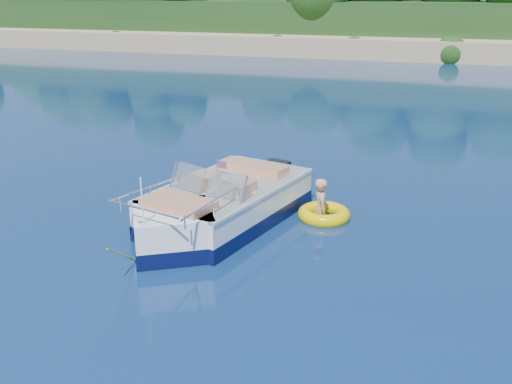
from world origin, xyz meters
TOP-DOWN VIEW (x-y plane):
  - ground at (0.00, 0.00)m, footprint 160.00×160.00m
  - shoreline at (0.00, 63.77)m, footprint 170.00×59.00m
  - motorboat at (1.69, 1.86)m, footprint 3.15×6.04m
  - tow_tube at (3.86, 3.09)m, footprint 1.47×1.47m
  - boy at (3.78, 3.07)m, footprint 0.66×0.91m

SIDE VIEW (x-z plane):
  - ground at x=0.00m, z-range 0.00..0.00m
  - boy at x=3.78m, z-range -0.82..0.82m
  - tow_tube at x=3.86m, z-range -0.08..0.25m
  - motorboat at x=1.69m, z-range -0.63..1.42m
  - shoreline at x=0.00m, z-range -2.02..3.98m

